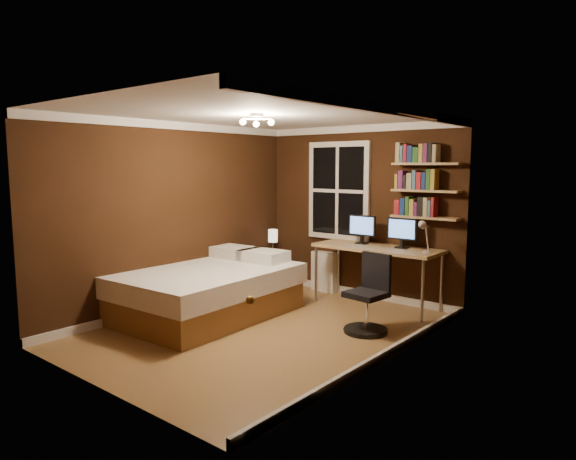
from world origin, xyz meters
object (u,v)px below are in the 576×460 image
Objects in this scene: nightstand at (273,271)px; monitor_left at (362,229)px; bed at (207,290)px; monitor_right at (402,233)px; radiator at (324,272)px; desk_lamp at (424,236)px; desk at (377,251)px; bedside_lamp at (273,243)px; office_chair at (368,303)px.

monitor_left reaches higher than nightstand.
monitor_right reaches higher than bed.
radiator is 1.95m from desk_lamp.
monitor_left reaches higher than radiator.
radiator is 1.16m from desk.
monitor_left is at bearing 163.32° from desk.
monitor_left is at bearing 4.32° from bedside_lamp.
monitor_left is at bearing -11.25° from radiator.
desk_lamp is at bearing -10.70° from monitor_left.
desk is (1.86, 0.03, 0.07)m from bedside_lamp.
desk is at bearing -12.80° from radiator.
radiator reaches higher than nightstand.
bedside_lamp is (-0.39, 1.74, 0.38)m from bed.
desk reaches higher than nightstand.
desk is at bearing -16.68° from monitor_left.
desk_lamp is at bearing -8.24° from desk.
radiator is 1.05m from monitor_left.
bedside_lamp is at bearing 163.35° from office_chair.
bedside_lamp is 1.86m from desk.
bedside_lamp is (0.00, 0.00, 0.46)m from nightstand.
bedside_lamp is at bearing -161.89° from radiator.
radiator is at bearing 167.20° from desk.
monitor_right reaches higher than radiator.
nightstand is at bearing 0.00° from bedside_lamp.
office_chair is (2.35, -1.00, -0.36)m from bedside_lamp.
desk is at bearing -164.98° from monitor_right.
office_chair reaches higher than desk.
radiator is 1.55m from monitor_right.
office_chair is (1.53, -1.27, 0.03)m from radiator.
office_chair reaches higher than nightstand.
nightstand is 0.86m from radiator.
monitor_right is at bearing 3.10° from bedside_lamp.
bedside_lamp is at bearing 178.34° from desk_lamp.
bedside_lamp is 0.25× the size of desk.
nightstand is 2.55m from office_chair.
office_chair is (1.96, 0.74, 0.01)m from bed.
desk is 4.17× the size of monitor_right.
desk_lamp is at bearing 34.51° from bed.
monitor_right is (0.62, 0.00, 0.00)m from monitor_left.
monitor_right is (1.79, 1.86, 0.71)m from bed.
office_chair is at bearing -81.71° from monitor_right.
monitor_left reaches higher than office_chair.
nightstand is 0.79× the size of radiator.
monitor_left is at bearing 55.06° from bed.
desk_lamp is (0.73, -0.11, 0.28)m from desk.
bed is at bearing -122.35° from monitor_left.
desk_lamp reaches higher than monitor_right.
nightstand is 1.16× the size of monitor_left.
office_chair is at bearing -23.15° from bedside_lamp.
bed is 5.55× the size of monitor_right.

